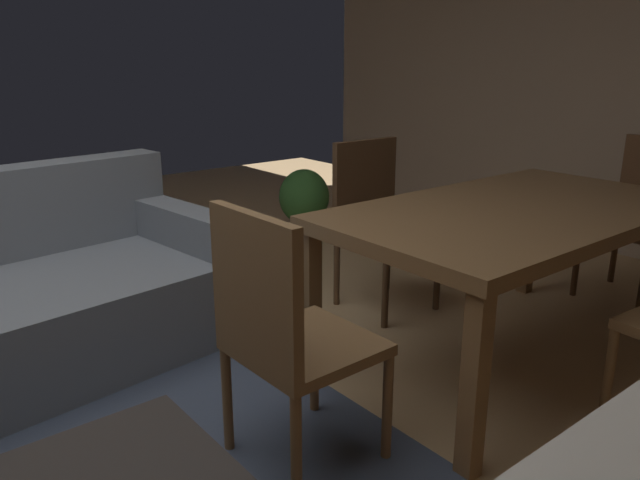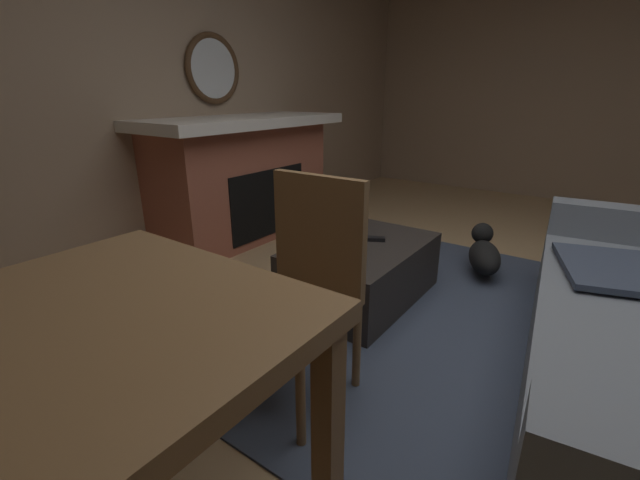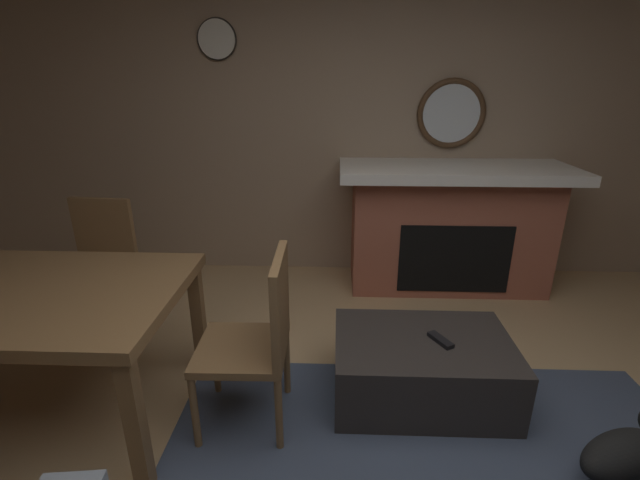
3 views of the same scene
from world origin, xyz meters
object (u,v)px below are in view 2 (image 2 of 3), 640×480
fireplace (244,178)px  small_dog (484,253)px  ottoman_coffee_table (361,271)px  round_wall_mirror (213,69)px  tv_remote (372,239)px  dining_chair_west (304,277)px

fireplace → small_dog: bearing=100.0°
ottoman_coffee_table → small_dog: ottoman_coffee_table is taller
round_wall_mirror → small_dog: bearing=98.7°
fireplace → tv_remote: bearing=75.9°
dining_chair_west → round_wall_mirror: bearing=-123.7°
fireplace → small_dog: size_ratio=3.70×
ottoman_coffee_table → dining_chair_west: bearing=14.0°
round_wall_mirror → dining_chair_west: bearing=56.3°
ottoman_coffee_table → tv_remote: bearing=167.3°
fireplace → round_wall_mirror: bearing=-90.0°
tv_remote → dining_chair_west: (0.94, 0.19, 0.14)m
ottoman_coffee_table → dining_chair_west: dining_chair_west is taller
ottoman_coffee_table → small_dog: size_ratio=1.92×
tv_remote → ottoman_coffee_table: bearing=-41.8°
tv_remote → small_dog: 0.91m
tv_remote → small_dog: size_ratio=0.32×
fireplace → ottoman_coffee_table: bearing=72.7°
fireplace → dining_chair_west: (1.31, 1.68, -0.01)m
ottoman_coffee_table → dining_chair_west: 0.94m
fireplace → tv_remote: size_ratio=11.48×
tv_remote → fireplace: bearing=-133.2°
round_wall_mirror → dining_chair_west: 2.53m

